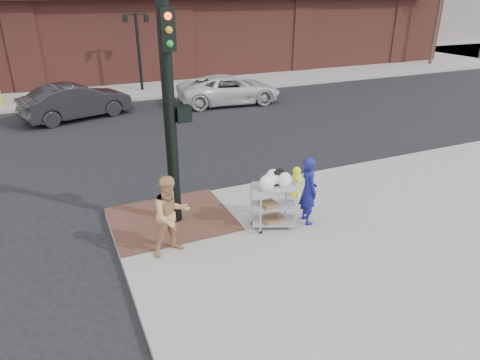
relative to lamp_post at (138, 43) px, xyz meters
name	(u,v)px	position (x,y,z in m)	size (l,w,h in m)	color
ground	(208,237)	(-2.00, -16.00, -2.62)	(220.00, 220.00, 0.00)	black
sidewalk_far	(215,50)	(10.50, 16.00, -2.54)	(65.00, 36.00, 0.15)	gray
brick_curb_ramp	(171,219)	(-2.60, -15.10, -2.46)	(2.80, 2.40, 0.01)	brown
lamp_post	(138,43)	(0.00, 0.00, 0.00)	(1.32, 0.22, 4.00)	black
traffic_signal_pole	(171,109)	(-2.48, -15.23, 0.21)	(0.61, 0.51, 5.00)	black
woman_blue	(309,190)	(0.28, -16.52, -1.66)	(0.59, 0.39, 1.62)	navy
pedestrian_tan	(171,216)	(-2.94, -16.48, -1.62)	(0.82, 0.64, 1.70)	tan
sedan_dark	(76,101)	(-3.75, -4.24, -1.85)	(1.62, 4.63, 1.53)	black
minivan_white	(229,89)	(3.40, -4.42, -1.91)	(2.34, 5.07, 1.41)	silver
utility_cart	(274,202)	(-0.53, -16.37, -1.85)	(1.11, 0.88, 1.35)	#98979C
fire_hydrant	(296,181)	(0.78, -15.18, -2.06)	(0.38, 0.27, 0.81)	yellow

